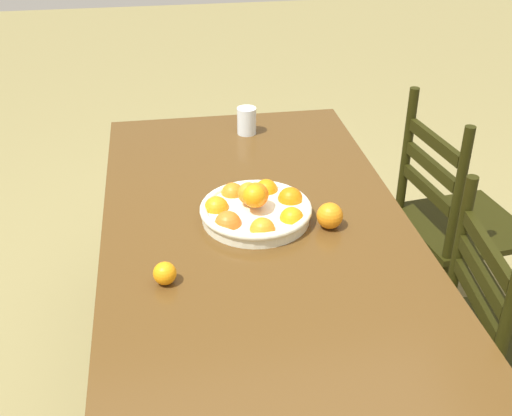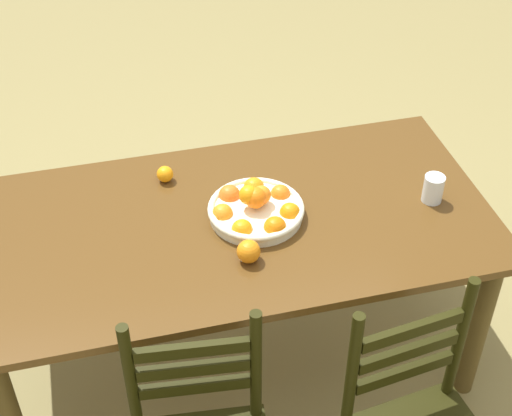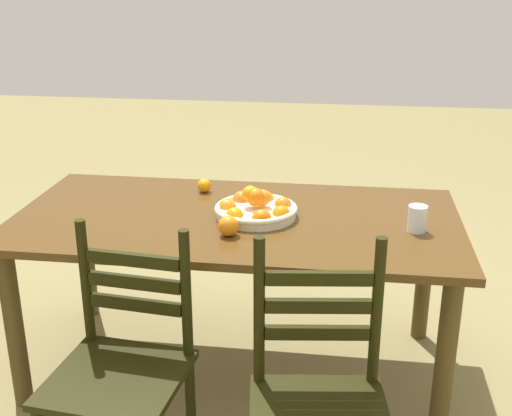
# 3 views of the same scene
# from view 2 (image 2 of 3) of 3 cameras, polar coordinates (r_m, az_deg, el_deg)

# --- Properties ---
(ground_plane) EXTENTS (12.00, 12.00, 0.00)m
(ground_plane) POSITION_cam_2_polar(r_m,az_deg,el_deg) (3.19, -1.48, -10.86)
(ground_plane) COLOR olive
(dining_table) EXTENTS (1.83, 0.93, 0.72)m
(dining_table) POSITION_cam_2_polar(r_m,az_deg,el_deg) (2.73, -1.70, -2.43)
(dining_table) COLOR #523616
(dining_table) RESTS_ON ground
(fruit_bowl) EXTENTS (0.34, 0.34, 0.13)m
(fruit_bowl) POSITION_cam_2_polar(r_m,az_deg,el_deg) (2.66, -0.02, -0.06)
(fruit_bowl) COLOR silver
(fruit_bowl) RESTS_ON dining_table
(orange_loose_0) EXTENTS (0.08, 0.08, 0.08)m
(orange_loose_0) POSITION_cam_2_polar(r_m,az_deg,el_deg) (2.49, -0.56, -3.28)
(orange_loose_0) COLOR orange
(orange_loose_0) RESTS_ON dining_table
(orange_loose_1) EXTENTS (0.06, 0.06, 0.06)m
(orange_loose_1) POSITION_cam_2_polar(r_m,az_deg,el_deg) (2.84, -6.84, 2.54)
(orange_loose_1) COLOR orange
(orange_loose_1) RESTS_ON dining_table
(drinking_glass) EXTENTS (0.07, 0.07, 0.10)m
(drinking_glass) POSITION_cam_2_polar(r_m,az_deg,el_deg) (2.79, 13.15, 1.42)
(drinking_glass) COLOR silver
(drinking_glass) RESTS_ON dining_table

